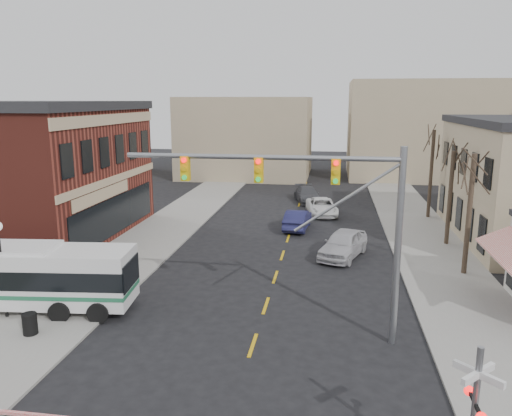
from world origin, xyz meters
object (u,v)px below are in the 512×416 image
(transit_bus, at_px, (8,276))
(car_a, at_px, (343,244))
(car_b, at_px, (298,219))
(pedestrian_near, at_px, (72,287))
(traffic_signal_mast, at_px, (322,202))
(car_c, at_px, (322,207))
(pedestrian_far, at_px, (76,267))
(street_lamp, at_px, (0,250))
(trash_bin, at_px, (30,324))
(car_d, at_px, (308,195))

(transit_bus, height_order, car_a, transit_bus)
(car_a, relative_size, car_b, 1.10)
(car_b, distance_m, pedestrian_near, 18.86)
(traffic_signal_mast, relative_size, car_c, 2.19)
(transit_bus, distance_m, car_a, 18.87)
(car_b, xyz_separation_m, pedestrian_far, (-10.72, -13.72, 0.29))
(transit_bus, distance_m, street_lamp, 1.89)
(trash_bin, distance_m, car_a, 18.41)
(car_a, xyz_separation_m, car_c, (-1.62, 11.71, -0.16))
(car_b, bearing_deg, trash_bin, 68.28)
(traffic_signal_mast, height_order, car_b, traffic_signal_mast)
(trash_bin, relative_size, car_b, 0.20)
(traffic_signal_mast, xyz_separation_m, street_lamp, (-13.98, -0.29, -2.52))
(car_c, bearing_deg, car_a, -91.15)
(car_c, height_order, car_d, car_d)
(car_b, bearing_deg, car_a, 122.07)
(car_b, bearing_deg, car_d, -86.31)
(car_d, xyz_separation_m, pedestrian_near, (-9.88, -26.61, 0.25))
(car_b, relative_size, car_d, 0.91)
(car_b, bearing_deg, traffic_signal_mast, 101.84)
(car_b, distance_m, pedestrian_far, 17.42)
(transit_bus, relative_size, pedestrian_near, 6.93)
(car_a, xyz_separation_m, pedestrian_far, (-14.05, -7.21, 0.18))
(car_a, height_order, car_b, car_a)
(transit_bus, height_order, traffic_signal_mast, traffic_signal_mast)
(transit_bus, height_order, trash_bin, transit_bus)
(traffic_signal_mast, xyz_separation_m, pedestrian_far, (-12.85, 4.00, -4.75))
(traffic_signal_mast, relative_size, pedestrian_near, 6.47)
(street_lamp, height_order, pedestrian_far, street_lamp)
(transit_bus, xyz_separation_m, pedestrian_far, (1.56, 3.34, -0.66))
(pedestrian_far, bearing_deg, car_a, -23.37)
(car_b, relative_size, car_c, 0.90)
(traffic_signal_mast, bearing_deg, trash_bin, -171.82)
(car_d, relative_size, pedestrian_near, 2.92)
(transit_bus, bearing_deg, traffic_signal_mast, -2.64)
(transit_bus, relative_size, car_b, 2.59)
(pedestrian_far, bearing_deg, traffic_signal_mast, -67.84)
(transit_bus, bearing_deg, car_a, 34.04)
(transit_bus, relative_size, car_c, 2.34)
(traffic_signal_mast, distance_m, pedestrian_near, 12.82)
(transit_bus, bearing_deg, car_c, 57.83)
(transit_bus, height_order, pedestrian_near, transit_bus)
(trash_bin, bearing_deg, car_a, 44.60)
(trash_bin, bearing_deg, traffic_signal_mast, 8.18)
(traffic_signal_mast, distance_m, car_d, 28.64)
(car_c, xyz_separation_m, pedestrian_far, (-12.44, -18.92, 0.34))
(traffic_signal_mast, relative_size, car_d, 2.21)
(street_lamp, xyz_separation_m, car_c, (13.56, 23.22, -2.57))
(car_a, bearing_deg, pedestrian_near, -123.88)
(pedestrian_near, bearing_deg, car_d, -2.21)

